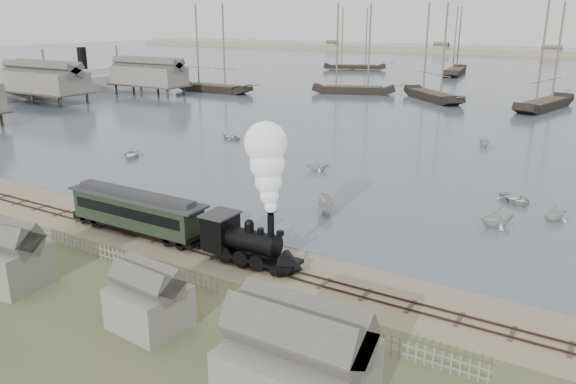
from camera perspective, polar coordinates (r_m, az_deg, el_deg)
The scene contains 27 objects.
ground at distance 43.52m, azimuth -4.48°, elevation -5.81°, with size 600.00×600.00×0.00m, color gray.
harbor_water at distance 204.38m, azimuth 25.08°, elevation 11.03°, with size 600.00×336.00×0.06m, color #40505C.
rail_track at distance 42.04m, azimuth -6.08°, elevation -6.66°, with size 120.00×1.80×0.16m.
picket_fence_west at distance 42.90m, azimuth -17.18°, elevation -6.94°, with size 19.00×0.10×1.20m, color gray, non-canonical shape.
picket_fence_east at distance 32.12m, azimuth 6.28°, elevation -14.92°, with size 15.00×0.10×1.20m, color gray, non-canonical shape.
shed_left at distance 42.38m, azimuth -26.47°, elevation -8.37°, with size 5.00×4.00×4.10m, color gray, non-canonical shape.
shed_mid at distance 34.24m, azimuth -13.73°, elevation -13.14°, with size 4.00×3.50×3.60m, color gray, non-canonical shape.
western_wharf at distance 123.78m, azimuth -22.93°, elevation 10.02°, with size 36.00×56.00×8.00m, color gray, non-canonical shape.
far_spit at distance 283.79m, azimuth 27.15°, elevation 12.11°, with size 500.00×20.00×1.80m, color tan.
locomotive at distance 38.71m, azimuth -2.76°, elevation -1.39°, with size 8.12×3.03×10.12m.
passenger_coach at distance 47.16m, azimuth -15.13°, elevation -1.86°, with size 13.26×2.56×3.22m.
beached_dinghy at distance 45.10m, azimuth -5.60°, elevation -4.45°, with size 3.75×2.68×0.78m, color silver.
steamship at distance 145.31m, azimuth -20.07°, elevation 11.66°, with size 46.30×7.72×10.13m, color silver, non-canonical shape.
rowboat_0 at distance 73.73m, azimuth -15.64°, elevation 3.69°, with size 3.66×2.61×0.76m, color silver.
rowboat_1 at distance 64.90m, azimuth 3.05°, elevation 2.79°, with size 2.65×2.29×1.40m, color silver.
rowboat_2 at distance 51.08m, azimuth 3.78°, elevation -1.33°, with size 3.49×1.31×1.35m, color silver.
rowboat_3 at distance 57.89m, azimuth 22.11°, elevation -0.65°, with size 3.74×2.67×0.78m, color silver.
rowboat_4 at distance 50.75m, azimuth 20.44°, elevation -2.35°, with size 3.24×2.80×1.71m, color silver.
rowboat_6 at distance 82.30m, azimuth -5.85°, elevation 5.62°, with size 3.53×2.52×0.73m, color silver.
rowboat_7 at distance 81.94m, azimuth 19.33°, elevation 4.95°, with size 2.84×2.45×1.50m, color silver.
rowboat_8 at distance 54.22m, azimuth 25.53°, elevation -1.91°, with size 2.67×2.30×1.41m, color silver.
schooner_0 at distance 134.48m, azimuth -7.76°, elevation 14.26°, with size 20.08×4.63×20.00m, color black, non-canonical shape.
schooner_1 at distance 131.17m, azimuth 6.80°, elevation 14.21°, with size 18.79×4.34×20.00m, color black, non-canonical shape.
schooner_2 at distance 123.66m, azimuth 14.77°, elevation 13.59°, with size 19.83×4.58×20.00m, color black, non-canonical shape.
schooner_3 at distance 118.64m, azimuth 25.15°, elevation 12.41°, with size 20.46×4.72×20.00m, color black, non-canonical shape.
schooner_6 at distance 191.03m, azimuth 6.86°, elevation 15.18°, with size 20.36×4.70×20.00m, color black, non-canonical shape.
schooner_7 at distance 181.85m, azimuth 16.82°, elevation 14.48°, with size 22.65×5.23×20.00m, color black, non-canonical shape.
Camera 1 is at (23.62, -32.29, 17.12)m, focal length 35.00 mm.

